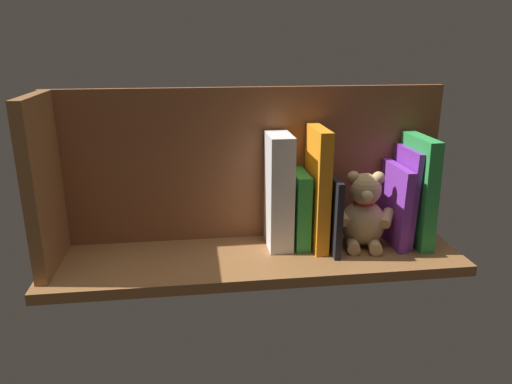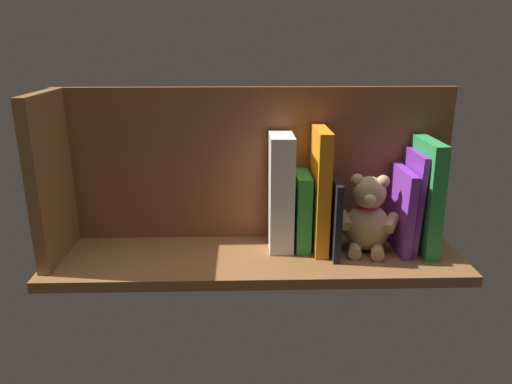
{
  "view_description": "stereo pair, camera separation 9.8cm",
  "coord_description": "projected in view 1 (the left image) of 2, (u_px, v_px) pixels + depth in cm",
  "views": [
    {
      "loc": [
        12.43,
        92.89,
        43.43
      ],
      "look_at": [
        0.0,
        0.0,
        13.63
      ],
      "focal_mm": 33.81,
      "sensor_mm": 36.0,
      "label": 1
    },
    {
      "loc": [
        2.64,
        93.68,
        43.43
      ],
      "look_at": [
        0.0,
        0.0,
        13.63
      ],
      "focal_mm": 33.81,
      "sensor_mm": 36.0,
      "label": 2
    }
  ],
  "objects": [
    {
      "name": "book_0",
      "position": [
        417.0,
        190.0,
        1.05
      ],
      "size": [
        3.38,
        14.07,
        23.92
      ],
      "primitive_type": "cube",
      "rotation": [
        0.0,
        0.02,
        0.0
      ],
      "color": "green",
      "rests_on": "ground_plane"
    },
    {
      "name": "book_4",
      "position": [
        317.0,
        189.0,
        1.03
      ],
      "size": [
        2.73,
        12.56,
        26.1
      ],
      "primitive_type": "cube",
      "color": "orange",
      "rests_on": "ground_plane"
    },
    {
      "name": "book_5",
      "position": [
        299.0,
        209.0,
        1.05
      ],
      "size": [
        3.03,
        10.36,
        16.41
      ],
      "primitive_type": "cube",
      "color": "green",
      "rests_on": "ground_plane"
    },
    {
      "name": "book_3",
      "position": [
        330.0,
        211.0,
        1.03
      ],
      "size": [
        1.36,
        14.74,
        16.29
      ],
      "primitive_type": "cube",
      "color": "black",
      "rests_on": "ground_plane"
    },
    {
      "name": "book_2",
      "position": [
        394.0,
        205.0,
        1.06
      ],
      "size": [
        2.34,
        13.61,
        17.68
      ],
      "primitive_type": "cube",
      "rotation": [
        0.0,
        -0.02,
        0.0
      ],
      "color": "purple",
      "rests_on": "ground_plane"
    },
    {
      "name": "ground_plane",
      "position": [
        256.0,
        258.0,
        1.03
      ],
      "size": [
        86.34,
        24.33,
        2.2
      ],
      "primitive_type": "cube",
      "color": "brown"
    },
    {
      "name": "book_1",
      "position": [
        403.0,
        196.0,
        1.06
      ],
      "size": [
        1.88,
        12.44,
        21.21
      ],
      "primitive_type": "cube",
      "rotation": [
        0.0,
        -0.03,
        0.0
      ],
      "color": "purple",
      "rests_on": "ground_plane"
    },
    {
      "name": "shelf_back_panel",
      "position": [
        250.0,
        164.0,
        1.07
      ],
      "size": [
        86.34,
        1.5,
        33.82
      ],
      "primitive_type": "cube",
      "color": "brown",
      "rests_on": "ground_plane"
    },
    {
      "name": "teddy_bear",
      "position": [
        364.0,
        213.0,
        1.04
      ],
      "size": [
        13.27,
        12.15,
        16.76
      ],
      "rotation": [
        0.0,
        0.0,
        -0.22
      ],
      "color": "tan",
      "rests_on": "ground_plane"
    },
    {
      "name": "dictionary_thick_white",
      "position": [
        279.0,
        192.0,
        1.03
      ],
      "size": [
        4.97,
        10.24,
        24.76
      ],
      "primitive_type": "cube",
      "color": "white",
      "rests_on": "ground_plane"
    },
    {
      "name": "shelf_side_divider",
      "position": [
        43.0,
        184.0,
        0.92
      ],
      "size": [
        2.4,
        18.33,
        33.82
      ],
      "primitive_type": "cube",
      "color": "brown",
      "rests_on": "ground_plane"
    }
  ]
}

